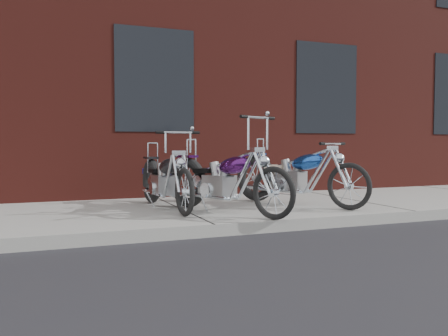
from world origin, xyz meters
name	(u,v)px	position (x,y,z in m)	size (l,w,h in m)	color
ground	(215,237)	(0.00, 0.00, 0.00)	(120.00, 120.00, 0.00)	#27262C
sidewalk	(179,213)	(0.00, 1.50, 0.07)	(22.00, 3.00, 0.15)	#9F9F9F
building_brick	(112,36)	(0.00, 8.00, 4.00)	(22.00, 10.00, 8.00)	#5A1D17
chopper_purple	(224,182)	(0.45, 0.85, 0.57)	(1.05, 2.15, 1.30)	black
chopper_blue	(296,178)	(1.78, 1.21, 0.57)	(1.22, 2.12, 1.02)	black
chopper_third	(165,181)	(-0.20, 1.55, 0.55)	(0.54, 2.20, 1.11)	black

